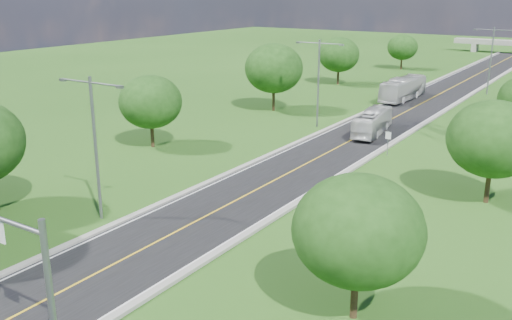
% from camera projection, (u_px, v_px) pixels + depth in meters
% --- Properties ---
extents(ground, '(260.00, 260.00, 0.00)m').
position_uv_depth(ground, '(409.00, 110.00, 75.47)').
color(ground, '#224A15').
rests_on(ground, ground).
extents(road, '(8.00, 150.00, 0.06)m').
position_uv_depth(road, '(423.00, 103.00, 80.27)').
color(road, black).
rests_on(road, ground).
extents(curb_left, '(0.50, 150.00, 0.22)m').
position_uv_depth(curb_left, '(394.00, 99.00, 82.47)').
color(curb_left, gray).
rests_on(curb_left, ground).
extents(curb_right, '(0.50, 150.00, 0.22)m').
position_uv_depth(curb_right, '(454.00, 105.00, 78.03)').
color(curb_right, gray).
rests_on(curb_right, ground).
extents(signal_mast, '(8.54, 0.33, 7.20)m').
position_uv_depth(signal_mast, '(14.00, 260.00, 23.19)').
color(signal_mast, slate).
rests_on(signal_mast, ground).
extents(speed_limit_sign, '(0.55, 0.09, 2.40)m').
position_uv_depth(speed_limit_sign, '(388.00, 140.00, 54.63)').
color(speed_limit_sign, slate).
rests_on(speed_limit_sign, ground).
extents(streetlight_near_left, '(5.90, 0.25, 10.00)m').
position_uv_depth(streetlight_near_left, '(95.00, 136.00, 38.37)').
color(streetlight_near_left, slate).
rests_on(streetlight_near_left, ground).
extents(streetlight_mid_left, '(5.90, 0.25, 10.00)m').
position_uv_depth(streetlight_mid_left, '(318.00, 76.00, 64.85)').
color(streetlight_mid_left, slate).
rests_on(streetlight_mid_left, ground).
extents(streetlight_far_right, '(5.90, 0.25, 10.00)m').
position_uv_depth(streetlight_far_right, '(491.00, 55.00, 85.05)').
color(streetlight_far_right, slate).
rests_on(streetlight_far_right, ground).
extents(tree_lb, '(6.30, 6.30, 7.33)m').
position_uv_depth(tree_lb, '(151.00, 102.00, 56.81)').
color(tree_lb, black).
rests_on(tree_lb, ground).
extents(tree_lc, '(7.56, 7.56, 8.79)m').
position_uv_depth(tree_lc, '(274.00, 68.00, 73.66)').
color(tree_lc, black).
rests_on(tree_lc, ground).
extents(tree_ld, '(6.72, 6.72, 7.82)m').
position_uv_depth(tree_ld, '(339.00, 55.00, 94.14)').
color(tree_ld, black).
rests_on(tree_ld, ground).
extents(tree_le, '(5.88, 5.88, 6.84)m').
position_uv_depth(tree_le, '(403.00, 47.00, 112.26)').
color(tree_le, black).
rests_on(tree_le, ground).
extents(tree_ra, '(6.30, 6.30, 7.33)m').
position_uv_depth(tree_ra, '(358.00, 230.00, 26.70)').
color(tree_ra, black).
rests_on(tree_ra, ground).
extents(tree_rb, '(6.72, 6.72, 7.82)m').
position_uv_depth(tree_rb, '(494.00, 139.00, 41.61)').
color(tree_rb, black).
rests_on(tree_rb, ground).
extents(bus_outbound, '(3.43, 9.67, 2.63)m').
position_uv_depth(bus_outbound, '(373.00, 122.00, 62.63)').
color(bus_outbound, silver).
rests_on(bus_outbound, road).
extents(bus_inbound, '(3.11, 11.67, 3.23)m').
position_uv_depth(bus_inbound, '(403.00, 89.00, 81.82)').
color(bus_inbound, silver).
rests_on(bus_inbound, road).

